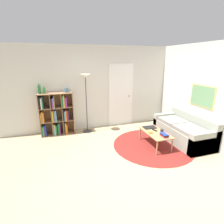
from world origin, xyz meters
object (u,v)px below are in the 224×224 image
(bookshelf, at_px, (56,115))
(floor_lamp, at_px, (86,85))
(coffee_table, at_px, (155,133))
(cup, at_px, (162,130))
(bottle_left, at_px, (39,90))
(bowl, at_px, (150,132))
(bottle_middle, at_px, (44,91))
(vase_on_shelf, at_px, (66,90))
(couch, at_px, (184,131))
(laptop, at_px, (150,127))

(bookshelf, xyz_separation_m, floor_lamp, (0.91, -0.10, 0.85))
(coffee_table, height_order, cup, cup)
(bookshelf, bearing_deg, bottle_left, 178.91)
(bowl, relative_size, cup, 1.21)
(floor_lamp, relative_size, bottle_left, 6.21)
(bottle_middle, xyz_separation_m, vase_on_shelf, (0.60, -0.00, -0.01))
(couch, bearing_deg, bookshelf, 155.27)
(bookshelf, height_order, bottle_middle, bottle_middle)
(bottle_middle, bearing_deg, floor_lamp, -5.18)
(bottle_left, bearing_deg, cup, -28.82)
(floor_lamp, bearing_deg, laptop, -37.53)
(laptop, relative_size, cup, 4.23)
(couch, bearing_deg, coffee_table, -178.10)
(floor_lamp, distance_m, couch, 3.08)
(cup, bearing_deg, bottle_left, 151.18)
(coffee_table, relative_size, cup, 11.45)
(bowl, relative_size, vase_on_shelf, 0.72)
(bottle_left, bearing_deg, bookshelf, -1.09)
(couch, bearing_deg, bottle_left, 157.37)
(floor_lamp, height_order, bottle_left, floor_lamp)
(bookshelf, relative_size, bottle_middle, 6.17)
(bookshelf, distance_m, cup, 3.06)
(bookshelf, xyz_separation_m, laptop, (2.43, -1.27, -0.22))
(couch, xyz_separation_m, coffee_table, (-0.94, -0.03, 0.07))
(couch, height_order, coffee_table, couch)
(laptop, bearing_deg, vase_on_shelf, 148.46)
(cup, xyz_separation_m, vase_on_shelf, (-2.23, 1.62, 0.91))
(bottle_left, xyz_separation_m, bottle_middle, (0.13, -0.01, -0.03))
(bottle_middle, relative_size, vase_on_shelf, 1.45)
(bottle_left, bearing_deg, bottle_middle, -2.55)
(coffee_table, bearing_deg, bottle_middle, 149.35)
(couch, xyz_separation_m, laptop, (-0.93, 0.28, 0.12))
(laptop, distance_m, bottle_middle, 3.11)
(laptop, distance_m, cup, 0.38)
(couch, distance_m, vase_on_shelf, 3.53)
(bottle_middle, bearing_deg, cup, -29.80)
(floor_lamp, distance_m, coffee_table, 2.39)
(bookshelf, xyz_separation_m, bottle_left, (-0.37, 0.01, 0.76))
(floor_lamp, bearing_deg, bottle_left, 175.08)
(floor_lamp, bearing_deg, cup, -42.12)
(laptop, height_order, bottle_middle, bottle_middle)
(couch, distance_m, bowl, 1.11)
(vase_on_shelf, bearing_deg, bookshelf, 179.96)
(coffee_table, distance_m, cup, 0.19)
(floor_lamp, distance_m, bottle_middle, 1.16)
(floor_lamp, xyz_separation_m, bottle_middle, (-1.15, 0.10, -0.12))
(bottle_middle, bearing_deg, couch, -23.26)
(floor_lamp, height_order, bottle_middle, floor_lamp)
(coffee_table, bearing_deg, cup, -14.05)
(vase_on_shelf, bearing_deg, cup, -36.02)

